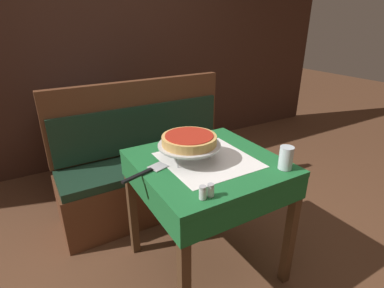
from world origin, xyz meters
The scene contains 12 objects.
ground_plane centered at (0.00, 0.00, 0.00)m, with size 14.00×14.00×0.00m, color brown.
dining_table_front centered at (0.00, 0.00, 0.66)m, with size 0.77×0.77×0.77m.
dining_table_rear centered at (-0.31, 1.52, 0.65)m, with size 0.71×0.71×0.76m.
booth_bench centered at (-0.05, 0.78, 0.32)m, with size 1.43×0.45×1.06m.
back_wall_panel centered at (0.00, 1.94, 1.20)m, with size 6.00×0.04×2.40m, color #3D2319.
pizza_pan_stand centered at (-0.09, 0.05, 0.85)m, with size 0.35×0.35×0.09m.
deep_dish_pizza centered at (-0.09, 0.05, 0.89)m, with size 0.30×0.30×0.05m.
pizza_server centered at (-0.36, 0.03, 0.77)m, with size 0.28×0.13×0.01m.
water_glass_near centered at (0.29, -0.29, 0.83)m, with size 0.07×0.07×0.12m.
salt_shaker centered at (-0.23, -0.31, 0.80)m, with size 0.03×0.03×0.06m.
pepper_shaker centered at (-0.19, -0.31, 0.80)m, with size 0.03×0.03×0.06m.
condiment_caddy centered at (-0.27, 1.51, 0.80)m, with size 0.15×0.15×0.17m.
Camera 1 is at (-0.84, -1.26, 1.51)m, focal length 28.00 mm.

